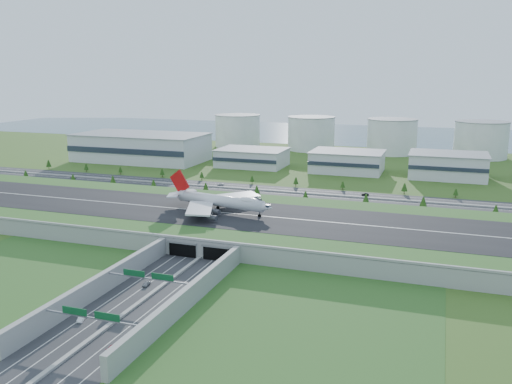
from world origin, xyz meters
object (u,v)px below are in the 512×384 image
(car_7, at_px, (220,184))
(boeing_747, at_px, (220,201))
(car_0, at_px, (146,284))
(car_3, at_px, (113,348))
(car_1, at_px, (81,318))
(car_2, at_px, (193,283))
(car_4, at_px, (73,177))
(fuel_tank_a, at_px, (238,131))
(car_5, at_px, (365,194))

(car_7, bearing_deg, boeing_747, 1.32)
(boeing_747, distance_m, car_0, 90.70)
(car_3, xyz_separation_m, car_7, (-64.22, 236.17, -0.07))
(car_1, height_order, car_3, car_1)
(car_2, distance_m, car_7, 192.47)
(car_3, relative_size, car_7, 1.09)
(car_4, distance_m, car_7, 121.01)
(car_4, bearing_deg, car_2, -151.13)
(boeing_747, xyz_separation_m, car_1, (1.46, -123.74, -12.91))
(car_3, bearing_deg, car_0, -73.09)
(car_3, distance_m, car_4, 289.05)
(fuel_tank_a, height_order, car_5, fuel_tank_a)
(car_7, bearing_deg, car_2, -1.73)
(boeing_747, xyz_separation_m, car_2, (23.30, -82.44, -13.08))
(car_0, bearing_deg, car_7, 99.80)
(car_0, height_order, car_5, car_5)
(car_2, bearing_deg, car_5, -122.45)
(car_0, bearing_deg, car_3, -75.23)
(boeing_747, bearing_deg, car_5, 68.25)
(fuel_tank_a, bearing_deg, car_1, -75.82)
(car_0, height_order, car_2, car_0)
(boeing_747, relative_size, car_4, 13.25)
(boeing_747, xyz_separation_m, car_5, (65.15, 99.49, -12.91))
(car_7, bearing_deg, car_4, -104.85)
(car_3, xyz_separation_m, car_5, (42.15, 236.77, 0.01))
(car_5, xyz_separation_m, car_7, (-106.37, -0.60, -0.08))
(car_4, xyz_separation_m, car_7, (120.24, 13.63, -0.08))
(car_1, relative_size, car_4, 1.03)
(fuel_tank_a, xyz_separation_m, boeing_747, (107.31, -306.76, -3.62))
(car_5, bearing_deg, car_7, -97.73)
(car_4, bearing_deg, car_7, -102.44)
(boeing_747, distance_m, car_4, 183.05)
(car_3, relative_size, car_4, 1.16)
(car_3, xyz_separation_m, car_4, (-184.46, 222.54, 0.01))
(fuel_tank_a, distance_m, car_3, 463.05)
(fuel_tank_a, bearing_deg, boeing_747, -70.72)
(boeing_747, relative_size, car_2, 13.54)
(fuel_tank_a, distance_m, car_7, 218.75)
(fuel_tank_a, relative_size, car_2, 10.21)
(car_3, distance_m, car_7, 244.74)
(car_1, relative_size, car_5, 1.01)
(car_1, distance_m, car_2, 46.72)
(boeing_747, height_order, car_1, boeing_747)
(boeing_747, bearing_deg, fuel_tank_a, 120.75)
(car_2, distance_m, car_4, 249.52)
(car_2, height_order, car_3, car_3)
(fuel_tank_a, relative_size, car_4, 9.99)
(car_3, relative_size, car_5, 1.13)
(fuel_tank_a, height_order, car_4, fuel_tank_a)
(car_0, relative_size, car_2, 1.00)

